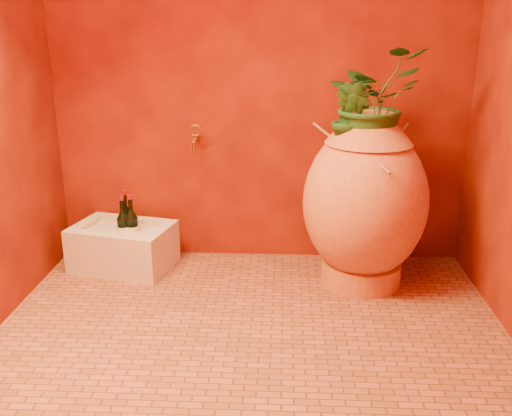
# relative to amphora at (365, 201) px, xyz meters

# --- Properties ---
(floor) EXTENTS (2.50, 2.50, 0.00)m
(floor) POSITION_rel_amphora_xyz_m (-0.60, -0.61, -0.49)
(floor) COLOR #974C31
(floor) RESTS_ON ground
(wall_back) EXTENTS (2.50, 0.02, 2.50)m
(wall_back) POSITION_rel_amphora_xyz_m (-0.60, 0.39, 0.76)
(wall_back) COLOR #4E0C04
(wall_back) RESTS_ON ground
(amphora) EXTENTS (0.86, 0.86, 0.98)m
(amphora) POSITION_rel_amphora_xyz_m (0.00, 0.00, 0.00)
(amphora) COLOR #CF763A
(amphora) RESTS_ON floor
(stone_basin) EXTENTS (0.65, 0.52, 0.27)m
(stone_basin) POSITION_rel_amphora_xyz_m (-1.42, 0.14, -0.36)
(stone_basin) COLOR beige
(stone_basin) RESTS_ON floor
(wine_bottle_a) EXTENTS (0.08, 0.08, 0.33)m
(wine_bottle_a) POSITION_rel_amphora_xyz_m (-1.41, 0.19, -0.22)
(wine_bottle_a) COLOR black
(wine_bottle_a) RESTS_ON stone_basin
(wine_bottle_b) EXTENTS (0.08, 0.08, 0.32)m
(wine_bottle_b) POSITION_rel_amphora_xyz_m (-1.35, 0.12, -0.23)
(wine_bottle_b) COLOR black
(wine_bottle_b) RESTS_ON stone_basin
(wine_bottle_c) EXTENTS (0.08, 0.08, 0.31)m
(wine_bottle_c) POSITION_rel_amphora_xyz_m (-1.40, 0.12, -0.23)
(wine_bottle_c) COLOR black
(wine_bottle_c) RESTS_ON stone_basin
(wall_tap) EXTENTS (0.08, 0.16, 0.17)m
(wall_tap) POSITION_rel_amphora_xyz_m (-0.98, 0.30, 0.29)
(wall_tap) COLOR olive
(wall_tap) RESTS_ON wall_back
(plant_main) EXTENTS (0.67, 0.65, 0.57)m
(plant_main) POSITION_rel_amphora_xyz_m (0.01, 0.03, 0.55)
(plant_main) COLOR #1B4E1F
(plant_main) RESTS_ON amphora
(plant_side) EXTENTS (0.27, 0.27, 0.39)m
(plant_side) POSITION_rel_amphora_xyz_m (-0.11, -0.05, 0.47)
(plant_side) COLOR #1B4E1F
(plant_side) RESTS_ON amphora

